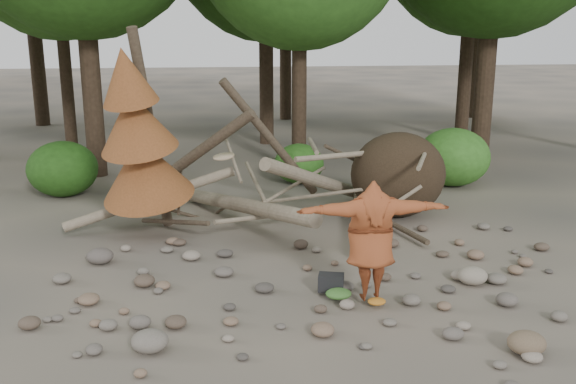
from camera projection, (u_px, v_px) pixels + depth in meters
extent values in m
plane|color=#514C44|center=(319.00, 296.00, 10.59)|extent=(120.00, 120.00, 0.00)
ellipsoid|color=#332619|center=(398.00, 175.00, 14.79)|extent=(2.20, 1.87, 1.98)
cylinder|color=gray|center=(244.00, 206.00, 13.88)|extent=(2.61, 5.11, 1.08)
cylinder|color=gray|center=(322.00, 182.00, 14.50)|extent=(3.18, 3.71, 1.90)
cylinder|color=brown|center=(188.00, 160.00, 14.38)|extent=(3.08, 1.91, 2.49)
cylinder|color=gray|center=(363.00, 213.00, 14.06)|extent=(1.13, 4.98, 0.43)
cylinder|color=brown|center=(271.00, 139.00, 14.71)|extent=(2.39, 1.03, 2.89)
cylinder|color=gray|center=(151.00, 198.00, 13.89)|extent=(3.71, 0.86, 1.20)
cylinder|color=#4C3F30|center=(174.00, 222.00, 13.57)|extent=(1.52, 1.70, 0.49)
cylinder|color=gray|center=(295.00, 185.00, 14.64)|extent=(1.57, 0.85, 0.69)
cylinder|color=#4C3F30|center=(358.00, 161.00, 15.22)|extent=(1.92, 1.25, 1.10)
cylinder|color=gray|center=(233.00, 158.00, 14.10)|extent=(0.37, 1.42, 0.85)
cylinder|color=#4C3F30|center=(393.00, 224.00, 13.90)|extent=(0.79, 2.54, 0.12)
cylinder|color=gray|center=(256.00, 218.00, 13.36)|extent=(1.78, 1.11, 0.29)
cylinder|color=#4C3F30|center=(151.00, 131.00, 13.33)|extent=(0.67, 1.13, 4.35)
cone|color=brown|center=(144.00, 167.00, 13.19)|extent=(2.06, 2.13, 1.86)
cone|color=brown|center=(135.00, 121.00, 12.72)|extent=(1.71, 1.78, 1.65)
cone|color=brown|center=(126.00, 75.00, 12.30)|extent=(1.23, 1.30, 1.41)
cylinder|color=#38281C|center=(86.00, 20.00, 17.96)|extent=(0.56, 0.56, 8.96)
cylinder|color=#38281C|center=(299.00, 52.00, 18.64)|extent=(0.44, 0.44, 7.14)
cylinder|color=#38281C|center=(490.00, 12.00, 19.67)|extent=(0.60, 0.60, 9.45)
cylinder|color=#38281C|center=(63.00, 42.00, 21.79)|extent=(0.42, 0.42, 7.56)
cylinder|color=#38281C|center=(266.00, 27.00, 23.20)|extent=(0.52, 0.52, 8.54)
cylinder|color=#38281C|center=(468.00, 33.00, 23.80)|extent=(0.50, 0.50, 8.12)
cylinder|color=#38281C|center=(32.00, 13.00, 27.46)|extent=(0.62, 0.62, 9.66)
cylinder|color=#38281C|center=(285.00, 24.00, 29.41)|extent=(0.54, 0.54, 8.75)
cylinder|color=#38281C|center=(476.00, 34.00, 30.15)|extent=(0.46, 0.46, 7.84)
ellipsoid|color=#235115|center=(63.00, 169.00, 16.64)|extent=(1.80, 1.80, 1.44)
ellipsoid|color=#2F671D|center=(299.00, 164.00, 18.04)|extent=(1.40, 1.40, 1.12)
ellipsoid|color=#3A7A26|center=(453.00, 157.00, 17.73)|extent=(2.00, 2.00, 1.60)
imported|color=brown|center=(371.00, 240.00, 10.09)|extent=(2.41, 0.71, 1.95)
cylinder|color=#947C5E|center=(224.00, 156.00, 8.96)|extent=(0.33, 0.33, 0.09)
cube|color=black|center=(331.00, 286.00, 10.65)|extent=(0.48, 0.38, 0.28)
ellipsoid|color=#3A6B2A|center=(338.00, 297.00, 10.38)|extent=(0.42, 0.35, 0.16)
ellipsoid|color=#B86E1F|center=(377.00, 304.00, 10.15)|extent=(0.29, 0.24, 0.11)
ellipsoid|color=slate|center=(150.00, 341.00, 8.76)|extent=(0.52, 0.46, 0.31)
ellipsoid|color=brown|center=(527.00, 343.00, 8.70)|extent=(0.53, 0.47, 0.32)
ellipsoid|color=gray|center=(473.00, 276.00, 11.04)|extent=(0.51, 0.46, 0.31)
ellipsoid|color=#59514B|center=(100.00, 256.00, 12.00)|extent=(0.50, 0.45, 0.30)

